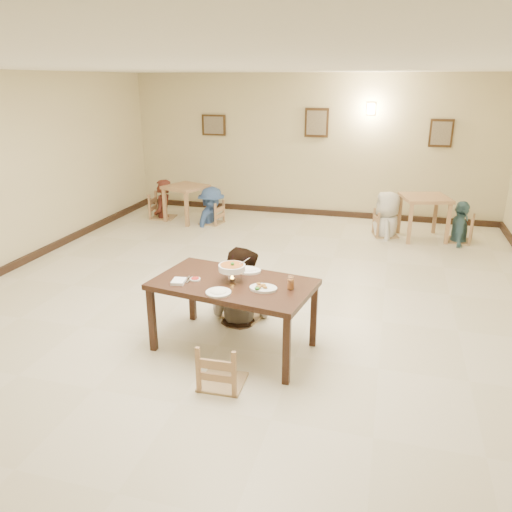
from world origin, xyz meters
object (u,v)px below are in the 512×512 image
(drink_glass, at_px, (291,283))
(bg_diner_b, at_px, (211,187))
(chair_far, at_px, (245,278))
(main_diner, at_px, (239,247))
(chair_near, at_px, (222,343))
(bg_table_left, at_px, (186,192))
(bg_chair_ll, at_px, (162,195))
(bg_chair_lr, at_px, (211,203))
(bg_diner_d, at_px, (464,201))
(bg_diner_a, at_px, (161,180))
(bg_table_right, at_px, (425,204))
(bg_chair_rr, at_px, (461,217))
(bg_diner_c, at_px, (389,192))
(bg_chair_rl, at_px, (387,212))
(main_table, at_px, (233,289))

(drink_glass, relative_size, bg_diner_b, 0.09)
(chair_far, distance_m, main_diner, 0.43)
(chair_near, relative_size, bg_table_left, 0.93)
(bg_table_left, bearing_deg, bg_chair_ll, 173.68)
(bg_chair_lr, bearing_deg, bg_diner_d, 100.56)
(bg_diner_b, bearing_deg, main_diner, -148.76)
(chair_far, relative_size, main_diner, 0.55)
(bg_diner_b, bearing_deg, bg_chair_lr, 96.46)
(bg_chair_lr, bearing_deg, bg_diner_a, -86.32)
(bg_diner_a, bearing_deg, bg_table_right, 76.78)
(main_diner, relative_size, bg_chair_rr, 1.97)
(bg_table_left, relative_size, bg_table_right, 0.98)
(chair_far, xyz_separation_m, bg_diner_c, (1.64, 4.03, 0.36))
(bg_chair_rl, xyz_separation_m, bg_diner_c, (-0.00, 0.00, 0.40))
(bg_diner_b, bearing_deg, chair_near, -152.36)
(bg_chair_lr, relative_size, bg_chair_rl, 0.96)
(main_diner, distance_m, bg_chair_rr, 5.11)
(bg_table_left, height_order, bg_table_right, bg_table_right)
(chair_far, bearing_deg, bg_table_right, 74.53)
(chair_far, xyz_separation_m, bg_chair_rr, (2.96, 4.02, -0.04))
(drink_glass, relative_size, bg_diner_a, 0.08)
(bg_chair_lr, xyz_separation_m, bg_diner_a, (-1.17, 0.13, 0.39))
(main_diner, relative_size, bg_diner_b, 1.21)
(main_table, relative_size, main_diner, 0.98)
(bg_diner_d, bearing_deg, bg_chair_rl, 92.97)
(chair_far, distance_m, bg_table_right, 4.65)
(chair_near, distance_m, bg_chair_rr, 6.20)
(bg_chair_rr, xyz_separation_m, bg_diner_d, (0.00, -0.00, 0.29))
(bg_chair_rr, bearing_deg, bg_chair_ll, -79.09)
(bg_chair_rl, height_order, bg_diner_d, bg_diner_d)
(bg_chair_lr, xyz_separation_m, bg_diner_c, (3.55, 0.07, 0.42))
(bg_diner_b, height_order, bg_diner_d, bg_diner_b)
(bg_chair_rl, bearing_deg, bg_chair_ll, 74.20)
(drink_glass, distance_m, bg_diner_d, 5.35)
(bg_chair_lr, height_order, bg_diner_d, bg_diner_d)
(chair_far, relative_size, drink_glass, 7.33)
(bg_chair_rl, height_order, bg_diner_c, bg_diner_c)
(bg_diner_b, xyz_separation_m, bg_diner_d, (4.87, 0.06, -0.01))
(main_diner, distance_m, bg_diner_d, 5.09)
(bg_table_left, xyz_separation_m, bg_chair_lr, (0.59, -0.06, -0.17))
(bg_chair_lr, bearing_deg, chair_near, 31.01)
(drink_glass, bearing_deg, bg_table_right, 72.40)
(chair_near, relative_size, bg_diner_a, 0.54)
(bg_diner_a, xyz_separation_m, bg_diner_c, (4.72, -0.06, 0.02))
(drink_glass, distance_m, bg_chair_lr, 5.51)
(bg_chair_lr, xyz_separation_m, bg_chair_rr, (4.87, 0.06, 0.03))
(chair_far, bearing_deg, bg_diner_b, 129.93)
(chair_far, relative_size, bg_chair_ll, 0.99)
(chair_near, bearing_deg, main_diner, -81.65)
(main_table, xyz_separation_m, bg_chair_lr, (-2.02, 4.79, -0.27))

